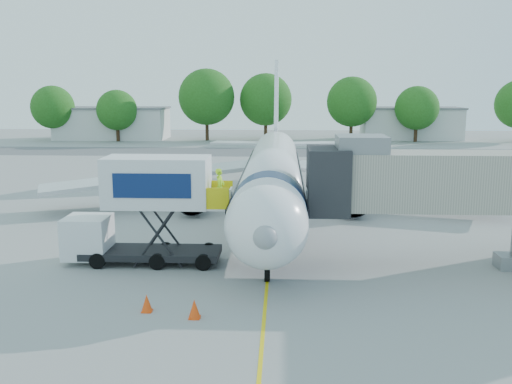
{
  "coord_description": "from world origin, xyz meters",
  "views": [
    {
      "loc": [
        0.69,
        -34.85,
        9.05
      ],
      "look_at": [
        -0.79,
        -4.01,
        3.2
      ],
      "focal_mm": 40.0,
      "sensor_mm": 36.0,
      "label": 1
    }
  ],
  "objects_px": {
    "jet_bridge": "(432,182)",
    "catering_hiloader": "(145,211)",
    "aircraft": "(273,174)",
    "ground_tug": "(390,379)"
  },
  "relations": [
    {
      "from": "aircraft",
      "to": "jet_bridge",
      "type": "distance_m",
      "value": 13.77
    },
    {
      "from": "jet_bridge",
      "to": "catering_hiloader",
      "type": "bearing_deg",
      "value": -179.99
    },
    {
      "from": "jet_bridge",
      "to": "ground_tug",
      "type": "relative_size",
      "value": 3.68
    },
    {
      "from": "jet_bridge",
      "to": "catering_hiloader",
      "type": "distance_m",
      "value": 14.34
    },
    {
      "from": "jet_bridge",
      "to": "catering_hiloader",
      "type": "height_order",
      "value": "jet_bridge"
    },
    {
      "from": "catering_hiloader",
      "to": "aircraft",
      "type": "bearing_deg",
      "value": 60.62
    },
    {
      "from": "aircraft",
      "to": "ground_tug",
      "type": "xyz_separation_m",
      "value": [
        3.83,
        -23.69,
        -2.24
      ]
    },
    {
      "from": "aircraft",
      "to": "jet_bridge",
      "type": "xyz_separation_m",
      "value": [
        7.99,
        -11.12,
        1.39
      ]
    },
    {
      "from": "aircraft",
      "to": "catering_hiloader",
      "type": "xyz_separation_m",
      "value": [
        -6.26,
        -11.12,
        -0.19
      ]
    },
    {
      "from": "jet_bridge",
      "to": "aircraft",
      "type": "bearing_deg",
      "value": 125.7
    }
  ]
}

